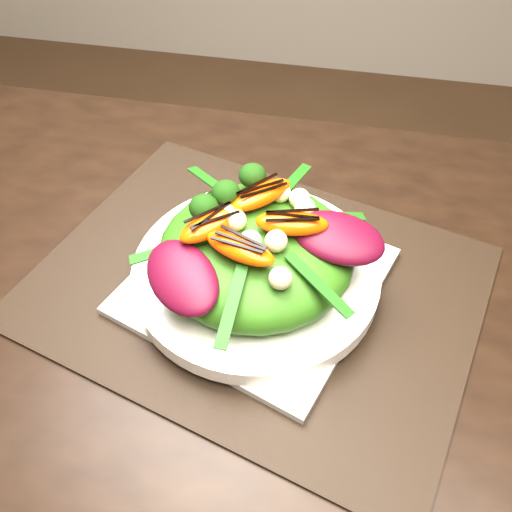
% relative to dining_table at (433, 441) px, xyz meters
% --- Properties ---
extents(dining_table, '(1.60, 0.90, 0.75)m').
position_rel_dining_table_xyz_m(dining_table, '(0.00, 0.00, 0.00)').
color(dining_table, black).
rests_on(dining_table, floor).
extents(placemat, '(0.53, 0.45, 0.00)m').
position_rel_dining_table_xyz_m(placemat, '(-0.19, 0.13, 0.02)').
color(placemat, black).
rests_on(placemat, dining_table).
extents(plate_base, '(0.30, 0.30, 0.01)m').
position_rel_dining_table_xyz_m(plate_base, '(-0.19, 0.13, 0.03)').
color(plate_base, silver).
rests_on(plate_base, placemat).
extents(salad_bowl, '(0.32, 0.32, 0.02)m').
position_rel_dining_table_xyz_m(salad_bowl, '(-0.19, 0.13, 0.04)').
color(salad_bowl, white).
rests_on(salad_bowl, plate_base).
extents(lettuce_mound, '(0.23, 0.23, 0.07)m').
position_rel_dining_table_xyz_m(lettuce_mound, '(-0.19, 0.13, 0.07)').
color(lettuce_mound, '#2F6212').
rests_on(lettuce_mound, salad_bowl).
extents(radicchio_leaf, '(0.09, 0.06, 0.02)m').
position_rel_dining_table_xyz_m(radicchio_leaf, '(-0.11, 0.13, 0.10)').
color(radicchio_leaf, '#3E0616').
rests_on(radicchio_leaf, lettuce_mound).
extents(orange_segment, '(0.07, 0.04, 0.02)m').
position_rel_dining_table_xyz_m(orange_segment, '(-0.20, 0.14, 0.12)').
color(orange_segment, '#FF4104').
rests_on(orange_segment, lettuce_mound).
extents(broccoli_floret, '(0.05, 0.05, 0.04)m').
position_rel_dining_table_xyz_m(broccoli_floret, '(-0.24, 0.17, 0.12)').
color(broccoli_floret, '#153309').
rests_on(broccoli_floret, lettuce_mound).
extents(macadamia_nut, '(0.02, 0.02, 0.02)m').
position_rel_dining_table_xyz_m(macadamia_nut, '(-0.14, 0.08, 0.11)').
color(macadamia_nut, '#CBB68F').
rests_on(macadamia_nut, lettuce_mound).
extents(balsamic_drizzle, '(0.05, 0.01, 0.00)m').
position_rel_dining_table_xyz_m(balsamic_drizzle, '(-0.20, 0.14, 0.12)').
color(balsamic_drizzle, black).
rests_on(balsamic_drizzle, orange_segment).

